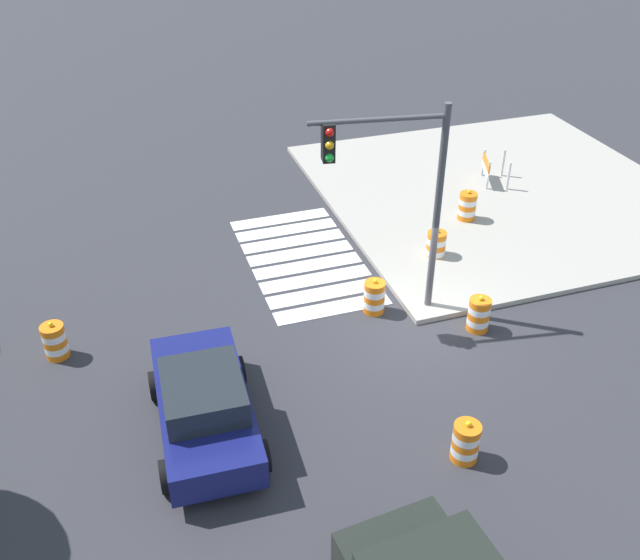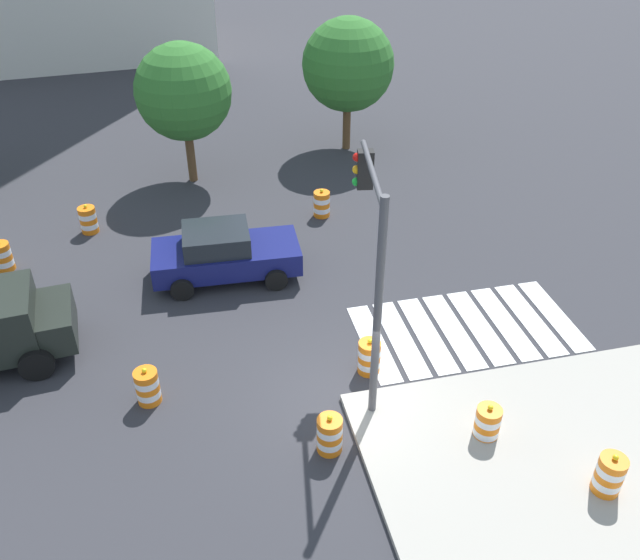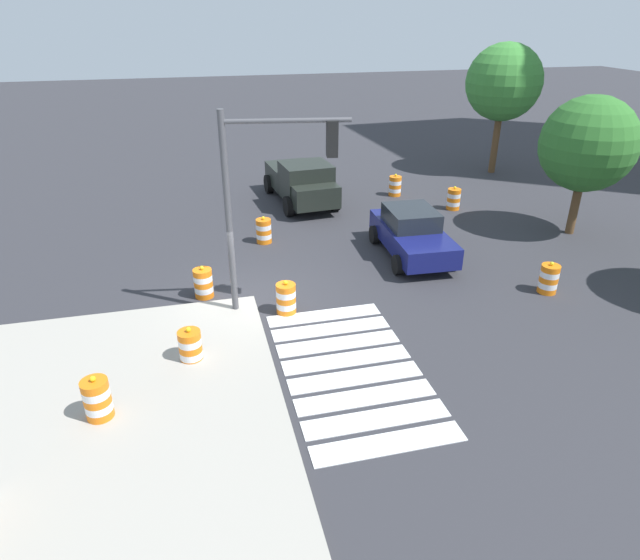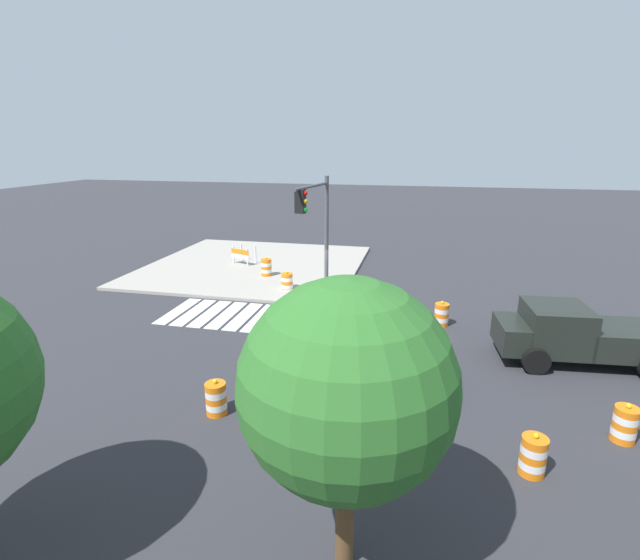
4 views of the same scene
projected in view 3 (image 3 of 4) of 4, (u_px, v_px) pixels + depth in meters
name	position (u px, v px, depth m)	size (l,w,h in m)	color
ground_plane	(254.00, 300.00, 16.32)	(120.00, 120.00, 0.00)	#2D2D33
crosswalk_stripes	(351.00, 368.00, 13.23)	(5.85, 3.20, 0.02)	silver
sports_car	(412.00, 233.00, 18.97)	(4.38, 2.29, 1.63)	navy
pickup_truck	(302.00, 182.00, 23.95)	(5.30, 2.70, 1.92)	black
traffic_barrel_near_corner	(549.00, 279.00, 16.60)	(0.56, 0.56, 1.02)	orange
traffic_barrel_crosswalk_end	(395.00, 186.00, 25.21)	(0.56, 0.56, 1.02)	orange
traffic_barrel_median_near	(203.00, 283.00, 16.34)	(0.56, 0.56, 1.02)	orange
traffic_barrel_median_far	(454.00, 199.00, 23.49)	(0.56, 0.56, 1.02)	orange
traffic_barrel_far_curb	(264.00, 231.00, 20.14)	(0.56, 0.56, 1.02)	orange
traffic_barrel_lane_center	(190.00, 347.00, 13.25)	(0.56, 0.56, 1.02)	orange
traffic_barrel_opposite_curb	(286.00, 299.00, 15.47)	(0.56, 0.56, 1.02)	orange
traffic_barrel_on_sidewalk	(97.00, 399.00, 11.28)	(0.56, 0.56, 1.02)	orange
traffic_light_pole	(270.00, 178.00, 14.01)	(0.72, 3.26, 5.50)	#4C4C51
street_tree_streetside_near	(588.00, 144.00, 19.67)	(3.43, 3.43, 5.15)	brown
street_tree_streetside_far	(504.00, 83.00, 26.99)	(3.73, 3.73, 6.39)	brown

